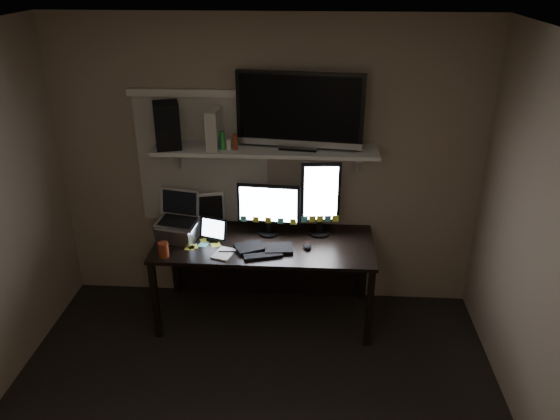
# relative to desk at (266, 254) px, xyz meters

# --- Properties ---
(ceiling) EXTENTS (3.60, 3.60, 0.00)m
(ceiling) POSITION_rel_desk_xyz_m (0.00, -1.55, 1.95)
(ceiling) COLOR silver
(ceiling) RESTS_ON back_wall
(back_wall) EXTENTS (3.60, 0.00, 3.60)m
(back_wall) POSITION_rel_desk_xyz_m (0.00, 0.25, 0.70)
(back_wall) COLOR #82715D
(back_wall) RESTS_ON floor
(window_blinds) EXTENTS (1.10, 0.02, 1.10)m
(window_blinds) POSITION_rel_desk_xyz_m (-0.55, 0.24, 0.75)
(window_blinds) COLOR #B3AEA0
(window_blinds) RESTS_ON back_wall
(desk) EXTENTS (1.80, 0.75, 0.73)m
(desk) POSITION_rel_desk_xyz_m (0.00, 0.00, 0.00)
(desk) COLOR black
(desk) RESTS_ON floor
(wall_shelf) EXTENTS (1.80, 0.35, 0.03)m
(wall_shelf) POSITION_rel_desk_xyz_m (0.00, 0.08, 0.91)
(wall_shelf) COLOR silver
(wall_shelf) RESTS_ON back_wall
(monitor_landscape) EXTENTS (0.53, 0.10, 0.46)m
(monitor_landscape) POSITION_rel_desk_xyz_m (0.02, 0.03, 0.41)
(monitor_landscape) COLOR black
(monitor_landscape) RESTS_ON desk
(monitor_portrait) EXTENTS (0.33, 0.09, 0.65)m
(monitor_portrait) POSITION_rel_desk_xyz_m (0.45, 0.07, 0.50)
(monitor_portrait) COLOR black
(monitor_portrait) RESTS_ON desk
(keyboard) EXTENTS (0.50, 0.31, 0.03)m
(keyboard) POSITION_rel_desk_xyz_m (0.01, -0.24, 0.19)
(keyboard) COLOR black
(keyboard) RESTS_ON desk
(mouse) EXTENTS (0.08, 0.11, 0.04)m
(mouse) POSITION_rel_desk_xyz_m (0.36, -0.20, 0.20)
(mouse) COLOR black
(mouse) RESTS_ON desk
(notepad) EXTENTS (0.19, 0.23, 0.01)m
(notepad) POSITION_rel_desk_xyz_m (-0.30, -0.34, 0.18)
(notepad) COLOR white
(notepad) RESTS_ON desk
(tablet) EXTENTS (0.25, 0.16, 0.21)m
(tablet) POSITION_rel_desk_xyz_m (-0.42, -0.11, 0.28)
(tablet) COLOR black
(tablet) RESTS_ON desk
(file_sorter) EXTENTS (0.25, 0.16, 0.30)m
(file_sorter) POSITION_rel_desk_xyz_m (-0.51, 0.17, 0.33)
(file_sorter) COLOR black
(file_sorter) RESTS_ON desk
(laptop) EXTENTS (0.40, 0.35, 0.39)m
(laptop) POSITION_rel_desk_xyz_m (-0.72, -0.11, 0.37)
(laptop) COLOR #AFAFB4
(laptop) RESTS_ON desk
(cup) EXTENTS (0.10, 0.10, 0.12)m
(cup) POSITION_rel_desk_xyz_m (-0.77, -0.40, 0.24)
(cup) COLOR maroon
(cup) RESTS_ON desk
(sticky_notes) EXTENTS (0.33, 0.25, 0.00)m
(sticky_notes) POSITION_rel_desk_xyz_m (-0.51, -0.20, 0.18)
(sticky_notes) COLOR #F7FF45
(sticky_notes) RESTS_ON desk
(tv) EXTENTS (1.02, 0.30, 0.60)m
(tv) POSITION_rel_desk_xyz_m (0.27, 0.10, 1.23)
(tv) COLOR black
(tv) RESTS_ON wall_shelf
(game_console) EXTENTS (0.10, 0.27, 0.31)m
(game_console) POSITION_rel_desk_xyz_m (-0.40, 0.07, 1.08)
(game_console) COLOR beige
(game_console) RESTS_ON wall_shelf
(speaker) EXTENTS (0.26, 0.28, 0.36)m
(speaker) POSITION_rel_desk_xyz_m (-0.78, 0.05, 1.11)
(speaker) COLOR black
(speaker) RESTS_ON wall_shelf
(bottles) EXTENTS (0.24, 0.07, 0.15)m
(bottles) POSITION_rel_desk_xyz_m (-0.33, 0.02, 1.00)
(bottles) COLOR #A50F0C
(bottles) RESTS_ON wall_shelf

